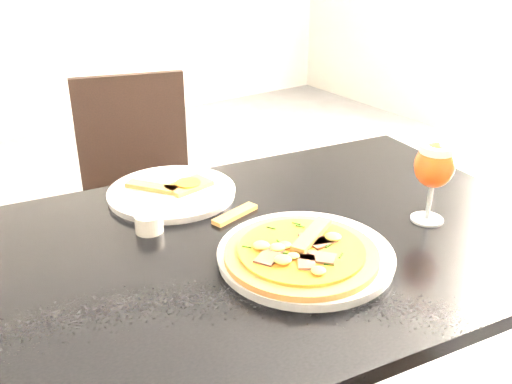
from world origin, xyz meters
TOP-DOWN VIEW (x-y plane):
  - dining_table at (-0.22, -0.19)m, footprint 1.30×0.96m
  - chair_far at (-0.13, 0.70)m, footprint 0.50×0.50m
  - plate_main at (-0.22, -0.29)m, footprint 0.35×0.35m
  - pizza at (-0.24, -0.30)m, footprint 0.29×0.29m
  - plate_second at (-0.30, 0.10)m, footprint 0.40×0.40m
  - crust_scraps at (-0.29, 0.10)m, footprint 0.18×0.14m
  - loose_crust at (-0.23, -0.07)m, footprint 0.12×0.06m
  - sauce_cup at (-0.42, -0.03)m, footprint 0.06×0.06m
  - beer_glass at (0.09, -0.32)m, footprint 0.08×0.08m

SIDE VIEW (x-z plane):
  - chair_far at x=-0.13m, z-range 0.04..0.91m
  - dining_table at x=-0.22m, z-range 0.28..1.03m
  - loose_crust at x=-0.23m, z-range 0.75..0.76m
  - plate_second at x=-0.30m, z-range 0.75..0.77m
  - plate_main at x=-0.22m, z-range 0.75..0.77m
  - sauce_cup at x=-0.42m, z-range 0.75..0.79m
  - crust_scraps at x=-0.29m, z-range 0.76..0.78m
  - pizza at x=-0.24m, z-range 0.76..0.79m
  - beer_glass at x=0.09m, z-range 0.79..0.96m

